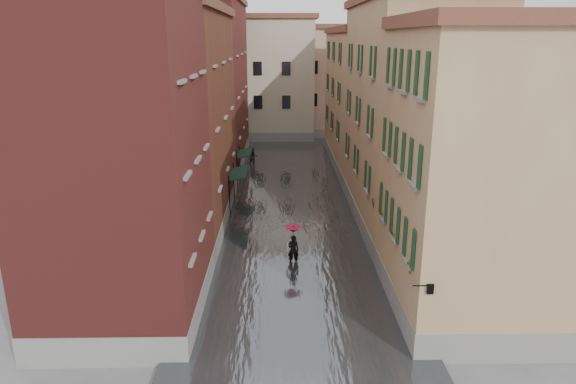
{
  "coord_description": "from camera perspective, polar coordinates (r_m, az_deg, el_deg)",
  "views": [
    {
      "loc": [
        -0.74,
        -21.63,
        11.19
      ],
      "look_at": [
        -0.29,
        5.35,
        3.0
      ],
      "focal_mm": 32.0,
      "sensor_mm": 36.0,
      "label": 1
    }
  ],
  "objects": [
    {
      "name": "ground",
      "position": [
        24.37,
        0.9,
        -10.46
      ],
      "size": [
        120.0,
        120.0,
        0.0
      ],
      "primitive_type": "plane",
      "color": "#5E5E60",
      "rests_on": "ground"
    },
    {
      "name": "building_end_cream",
      "position": [
        59.86,
        -3.2,
        12.36
      ],
      "size": [
        12.0,
        9.0,
        13.0
      ],
      "primitive_type": "cube",
      "color": "#B4AB8F",
      "rests_on": "ground"
    },
    {
      "name": "building_right_mid",
      "position": [
        31.94,
        13.2,
        8.0
      ],
      "size": [
        6.0,
        14.0,
        13.0
      ],
      "primitive_type": "cube",
      "color": "tan",
      "rests_on": "ground"
    },
    {
      "name": "building_left_near",
      "position": [
        21.14,
        -18.2,
        3.2
      ],
      "size": [
        6.0,
        8.0,
        13.0
      ],
      "primitive_type": "cube",
      "color": "maroon",
      "rests_on": "ground"
    },
    {
      "name": "building_left_mid",
      "position": [
        31.66,
        -12.46,
        7.51
      ],
      "size": [
        6.0,
        14.0,
        12.5
      ],
      "primitive_type": "cube",
      "color": "brown",
      "rests_on": "ground"
    },
    {
      "name": "floodwater",
      "position": [
        36.37,
        0.25,
        -0.87
      ],
      "size": [
        10.0,
        60.0,
        0.2
      ],
      "primitive_type": "cube",
      "color": "#45494D",
      "rests_on": "ground"
    },
    {
      "name": "building_right_far",
      "position": [
        46.6,
        8.74,
        9.99
      ],
      "size": [
        6.0,
        16.0,
        11.5
      ],
      "primitive_type": "cube",
      "color": "#A17753",
      "rests_on": "ground"
    },
    {
      "name": "awning_far",
      "position": [
        40.02,
        -4.89,
        4.23
      ],
      "size": [
        1.09,
        2.97,
        2.8
      ],
      "color": "black",
      "rests_on": "ground"
    },
    {
      "name": "pedestrian_main",
      "position": [
        26.04,
        0.57,
        -5.59
      ],
      "size": [
        0.91,
        0.91,
        2.06
      ],
      "color": "black",
      "rests_on": "ground"
    },
    {
      "name": "building_right_near",
      "position": [
        21.79,
        19.88,
        1.4
      ],
      "size": [
        6.0,
        8.0,
        11.5
      ],
      "primitive_type": "cube",
      "color": "#A17753",
      "rests_on": "ground"
    },
    {
      "name": "awning_near",
      "position": [
        34.17,
        -5.54,
        2.03
      ],
      "size": [
        1.09,
        3.42,
        2.8
      ],
      "color": "black",
      "rests_on": "ground"
    },
    {
      "name": "wall_lantern",
      "position": [
        18.36,
        15.43,
        -10.25
      ],
      "size": [
        0.71,
        0.22,
        0.35
      ],
      "color": "black",
      "rests_on": "ground"
    },
    {
      "name": "window_planters",
      "position": [
        22.77,
        11.44,
        -3.19
      ],
      "size": [
        0.59,
        8.35,
        0.84
      ],
      "color": "#963531",
      "rests_on": "ground"
    },
    {
      "name": "building_end_pink",
      "position": [
        62.22,
        5.38,
        12.03
      ],
      "size": [
        10.0,
        9.0,
        12.0
      ],
      "primitive_type": "cube",
      "color": "tan",
      "rests_on": "ground"
    },
    {
      "name": "building_left_far",
      "position": [
        46.25,
        -8.92,
        11.49
      ],
      "size": [
        6.0,
        16.0,
        14.0
      ],
      "primitive_type": "cube",
      "color": "maroon",
      "rests_on": "ground"
    },
    {
      "name": "pedestrian_far",
      "position": [
        46.09,
        -3.88,
        3.89
      ],
      "size": [
        1.01,
        0.9,
        1.72
      ],
      "primitive_type": "imported",
      "rotation": [
        0.0,
        0.0,
        0.35
      ],
      "color": "black",
      "rests_on": "ground"
    }
  ]
}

